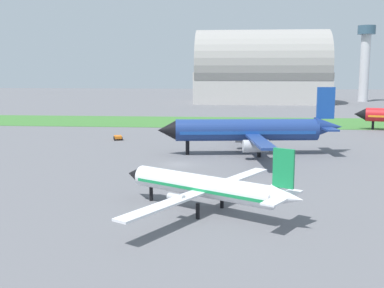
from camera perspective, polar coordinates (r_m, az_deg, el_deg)
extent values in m
plane|color=slate|center=(74.08, -1.78, -2.48)|extent=(600.00, 600.00, 0.00)
cube|color=#3D7533|center=(134.04, 1.42, 2.69)|extent=(360.00, 28.00, 0.08)
cone|color=black|center=(124.54, 19.76, 3.42)|extent=(3.80, 3.97, 3.27)
cylinder|color=black|center=(124.79, 21.09, 2.10)|extent=(0.60, 0.60, 2.13)
cylinder|color=navy|center=(82.86, 6.64, 1.71)|extent=(25.20, 7.05, 3.81)
cone|color=black|center=(81.87, -2.97, 1.68)|extent=(3.92, 4.15, 3.73)
cone|color=navy|center=(86.25, 16.24, 2.02)|extent=(5.25, 4.03, 3.43)
cube|color=#19479E|center=(82.90, 6.64, 1.52)|extent=(23.83, 6.94, 0.53)
cube|color=navy|center=(74.96, 8.13, 0.41)|extent=(4.59, 16.78, 0.38)
cube|color=navy|center=(91.19, 6.27, 1.96)|extent=(4.59, 16.78, 0.38)
cylinder|color=#B7BABF|center=(78.07, 7.72, -0.25)|extent=(4.39, 2.62, 2.09)
cylinder|color=#B7BABF|center=(88.44, 6.53, 0.85)|extent=(4.39, 2.62, 2.09)
cube|color=#19479E|center=(85.65, 15.92, 4.81)|extent=(3.15, 0.86, 5.54)
cube|color=navy|center=(83.77, 16.31, 1.75)|extent=(2.70, 5.07, 0.30)
cube|color=navy|center=(88.34, 15.32, 2.15)|extent=(2.70, 5.07, 0.30)
cylinder|color=black|center=(82.35, -0.55, -0.46)|extent=(0.69, 0.69, 2.42)
cylinder|color=black|center=(80.69, 8.14, -0.75)|extent=(0.69, 0.69, 2.42)
cylinder|color=black|center=(86.50, 7.44, -0.08)|extent=(0.69, 0.69, 2.42)
cylinder|color=white|center=(49.23, 1.13, -5.08)|extent=(15.46, 10.37, 2.30)
cone|color=black|center=(54.84, -6.83, -3.68)|extent=(3.13, 3.11, 2.26)
cone|color=white|center=(44.57, 11.48, -6.38)|extent=(3.83, 3.42, 2.07)
cube|color=#198C4C|center=(49.27, 1.13, -5.27)|extent=(14.69, 9.95, 0.32)
cube|color=white|center=(44.17, -3.08, -7.29)|extent=(7.80, 11.74, 0.23)
cube|color=white|center=(54.28, 5.34, -4.22)|extent=(7.80, 11.74, 0.23)
cylinder|color=#B7BABF|center=(46.27, -1.93, -6.52)|extent=(1.96, 1.57, 0.74)
cylinder|color=#B7BABF|center=(52.71, 3.47, -4.60)|extent=(1.96, 1.57, 0.74)
cube|color=#198C4C|center=(44.13, 11.05, -2.91)|extent=(1.93, 1.29, 3.68)
cube|color=white|center=(43.36, 10.04, -6.85)|extent=(2.82, 3.48, 0.18)
cube|color=white|center=(46.19, 11.79, -5.92)|extent=(2.82, 3.48, 0.18)
cylinder|color=black|center=(53.81, -4.98, -6.04)|extent=(0.41, 0.41, 1.61)
cylinder|color=black|center=(47.32, 0.70, -8.12)|extent=(0.41, 0.41, 1.61)
cylinder|color=black|center=(50.97, 3.66, -6.88)|extent=(0.41, 0.41, 1.61)
cube|color=orange|center=(100.95, -8.98, 0.85)|extent=(2.20, 2.76, 0.55)
cylinder|color=black|center=(101.76, -9.43, 0.74)|extent=(0.46, 0.74, 0.70)
cylinder|color=black|center=(101.88, -8.59, 0.77)|extent=(0.46, 0.74, 0.70)
cylinder|color=black|center=(100.10, -9.36, 0.61)|extent=(0.46, 0.74, 0.70)
cylinder|color=black|center=(100.22, -8.51, 0.64)|extent=(0.46, 0.74, 0.70)
cube|color=#BCB7B2|center=(214.75, 8.33, 6.79)|extent=(58.75, 28.60, 13.71)
cylinder|color=gray|center=(214.61, 8.39, 9.38)|extent=(57.57, 31.46, 31.46)
cylinder|color=silver|center=(235.49, 20.20, 8.62)|extent=(4.40, 4.40, 30.89)
cylinder|color=#38566B|center=(236.19, 20.44, 12.84)|extent=(8.00, 8.00, 4.00)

